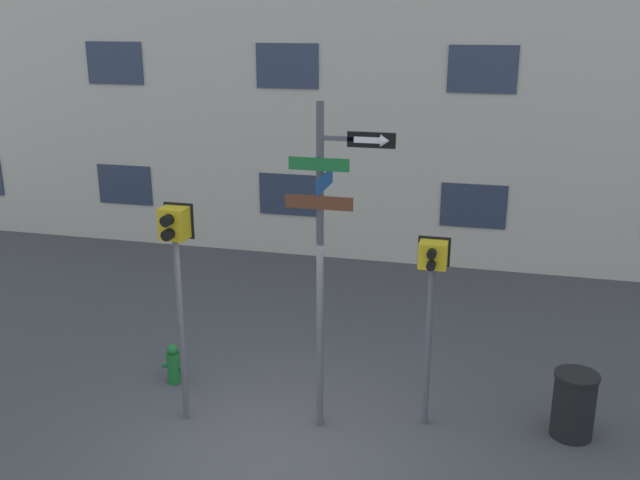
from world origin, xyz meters
The scene contains 6 objects.
ground_plane centered at (0.00, 0.00, 0.00)m, with size 60.00×60.00×0.00m, color #424244.
street_sign_pole centered at (0.47, 0.79, 2.50)m, with size 1.30×0.73×4.22m.
pedestrian_signal_left centered at (-1.39, 0.53, 2.31)m, with size 0.39×0.40×2.94m.
pedestrian_signal_right centered at (1.73, 1.18, 1.99)m, with size 0.40×0.40×2.54m.
fire_hydrant centered at (-1.96, 1.39, 0.29)m, with size 0.36×0.20×0.61m.
trash_bin centered at (3.58, 1.36, 0.44)m, with size 0.56×0.56×0.87m.
Camera 1 is at (2.40, -7.17, 5.14)m, focal length 40.00 mm.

